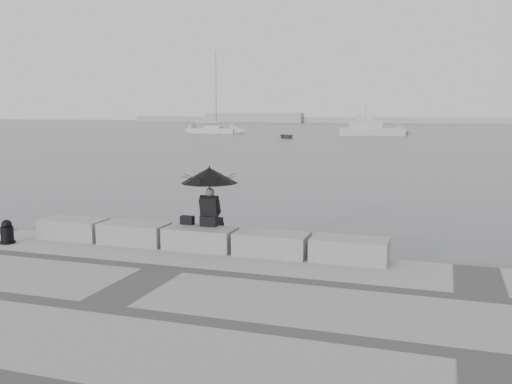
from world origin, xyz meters
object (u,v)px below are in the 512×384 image
(dinghy, at_px, (287,136))
(sailboat_left, at_px, (214,130))
(mooring_bollard, at_px, (7,234))
(motor_cruiser, at_px, (372,129))
(seated_person, at_px, (209,181))

(dinghy, bearing_deg, sailboat_left, 107.82)
(mooring_bollard, distance_m, motor_cruiser, 73.35)
(sailboat_left, distance_m, motor_cruiser, 24.82)
(sailboat_left, bearing_deg, seated_person, -62.54)
(mooring_bollard, xyz_separation_m, sailboat_left, (-25.29, 73.38, -0.22))
(mooring_bollard, bearing_deg, sailboat_left, 109.02)
(mooring_bollard, relative_size, dinghy, 0.17)
(sailboat_left, xyz_separation_m, motor_cruiser, (24.82, -0.03, 0.37))
(seated_person, bearing_deg, dinghy, 99.67)
(sailboat_left, xyz_separation_m, dinghy, (15.11, -11.06, -0.24))
(seated_person, distance_m, sailboat_left, 78.15)
(motor_cruiser, bearing_deg, mooring_bollard, -100.00)
(mooring_bollard, relative_size, motor_cruiser, 0.06)
(sailboat_left, relative_size, motor_cruiser, 1.34)
(sailboat_left, bearing_deg, motor_cruiser, 4.82)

